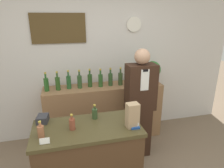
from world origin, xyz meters
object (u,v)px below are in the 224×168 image
Objects in this scene: shopkeeper at (140,105)px; paper_bag at (132,115)px; tape_dispenser at (135,126)px; potted_plant at (152,71)px.

paper_bag is (-0.38, -0.71, 0.24)m from shopkeeper.
paper_bag reaches higher than tape_dispenser.
shopkeeper is 4.36× the size of potted_plant.
potted_plant is 1.49m from paper_bag.
potted_plant is 1.52m from tape_dispenser.
shopkeeper is 6.11× the size of paper_bag.
potted_plant is (0.42, 0.54, 0.34)m from shopkeeper.
shopkeeper reaches higher than tape_dispenser.
shopkeeper is at bearing 64.65° from tape_dispenser.
potted_plant is at bearing 58.99° from tape_dispenser.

